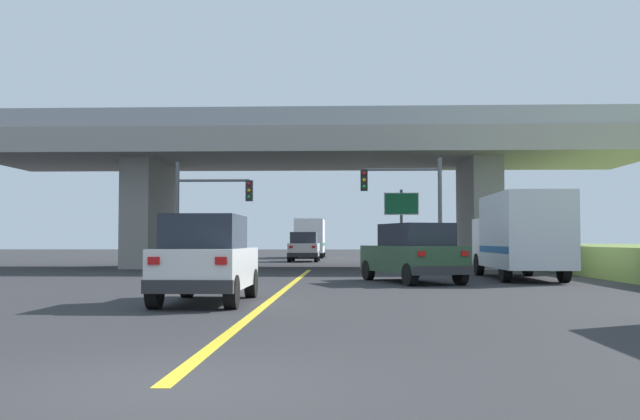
# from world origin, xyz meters

# --- Properties ---
(ground) EXTENTS (160.00, 160.00, 0.00)m
(ground) POSITION_xyz_m (0.00, 31.66, 0.00)
(ground) COLOR #2B2B2D
(overpass_bridge) EXTENTS (35.05, 9.66, 7.80)m
(overpass_bridge) POSITION_xyz_m (0.00, 31.66, 5.67)
(overpass_bridge) COLOR gray
(overpass_bridge) RESTS_ON ground
(lane_divider_stripe) EXTENTS (0.20, 28.49, 0.01)m
(lane_divider_stripe) POSITION_xyz_m (0.00, 14.25, 0.00)
(lane_divider_stripe) COLOR yellow
(lane_divider_stripe) RESTS_ON ground
(suv_lead) EXTENTS (1.89, 4.28, 2.02)m
(suv_lead) POSITION_xyz_m (-1.41, 9.55, 1.01)
(suv_lead) COLOR silver
(suv_lead) RESTS_ON ground
(suv_crossing) EXTENTS (3.49, 5.18, 2.02)m
(suv_crossing) POSITION_xyz_m (4.10, 17.91, 1.02)
(suv_crossing) COLOR #2D4C33
(suv_crossing) RESTS_ON ground
(box_truck) EXTENTS (2.33, 7.30, 3.13)m
(box_truck) POSITION_xyz_m (8.30, 20.19, 1.65)
(box_truck) COLOR silver
(box_truck) RESTS_ON ground
(sedan_oncoming) EXTENTS (2.05, 4.38, 2.02)m
(sedan_oncoming) POSITION_xyz_m (-1.09, 42.63, 1.01)
(sedan_oncoming) COLOR silver
(sedan_oncoming) RESTS_ON ground
(traffic_signal_nearside) EXTENTS (3.65, 0.36, 5.15)m
(traffic_signal_nearside) POSITION_xyz_m (4.73, 25.47, 3.38)
(traffic_signal_nearside) COLOR #56595E
(traffic_signal_nearside) RESTS_ON ground
(traffic_signal_farside) EXTENTS (3.60, 0.36, 5.09)m
(traffic_signal_farside) POSITION_xyz_m (-4.74, 26.11, 3.17)
(traffic_signal_farside) COLOR #56595E
(traffic_signal_farside) RESTS_ON ground
(highway_sign) EXTENTS (1.76, 0.17, 4.04)m
(highway_sign) POSITION_xyz_m (4.62, 29.89, 2.98)
(highway_sign) COLOR #56595E
(highway_sign) RESTS_ON ground
(semi_truck_distant) EXTENTS (2.33, 7.46, 3.21)m
(semi_truck_distant) POSITION_xyz_m (-1.21, 53.76, 1.68)
(semi_truck_distant) COLOR silver
(semi_truck_distant) RESTS_ON ground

